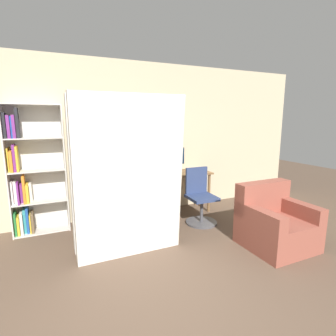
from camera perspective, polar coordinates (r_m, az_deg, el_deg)
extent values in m
plane|color=brown|center=(2.68, 3.29, -29.52)|extent=(16.00, 16.00, 0.00)
cube|color=#C6B793|center=(4.63, -12.52, 5.74)|extent=(8.00, 0.06, 2.70)
cube|color=brown|center=(4.81, 2.20, -1.19)|extent=(1.19, 0.57, 0.03)
cylinder|color=brown|center=(4.50, -2.66, -7.04)|extent=(0.05, 0.05, 0.72)
cylinder|color=brown|center=(4.98, 8.88, -5.38)|extent=(0.05, 0.05, 0.72)
cylinder|color=brown|center=(4.90, -4.65, -5.56)|extent=(0.05, 0.05, 0.72)
cylinder|color=brown|center=(5.34, 6.21, -4.19)|extent=(0.05, 0.05, 0.72)
cylinder|color=black|center=(4.93, 0.58, -0.59)|extent=(0.18, 0.18, 0.02)
cylinder|color=black|center=(4.92, 0.58, 0.18)|extent=(0.04, 0.04, 0.12)
cube|color=black|center=(4.89, 0.55, 2.52)|extent=(0.57, 0.02, 0.31)
cube|color=#0A1E38|center=(4.89, 0.58, 2.51)|extent=(0.54, 0.03, 0.29)
cylinder|color=#4C4C51|center=(4.53, 7.26, -11.63)|extent=(0.52, 0.52, 0.03)
cylinder|color=#4C4C51|center=(4.46, 7.32, -9.12)|extent=(0.05, 0.05, 0.39)
cube|color=navy|center=(4.39, 7.39, -6.40)|extent=(0.46, 0.46, 0.05)
cube|color=navy|center=(4.49, 6.20, -2.66)|extent=(0.40, 0.05, 0.45)
cube|color=beige|center=(4.42, -31.57, -0.82)|extent=(0.02, 0.33, 1.94)
cube|color=beige|center=(4.39, -21.52, -0.04)|extent=(0.02, 0.33, 1.94)
cube|color=beige|center=(4.54, -26.51, -0.08)|extent=(0.79, 0.02, 1.94)
cube|color=beige|center=(4.65, -25.55, -12.14)|extent=(0.76, 0.30, 0.02)
cube|color=beige|center=(4.49, -26.05, -6.46)|extent=(0.76, 0.30, 0.02)
cube|color=beige|center=(4.38, -26.56, -0.43)|extent=(0.76, 0.30, 0.02)
cube|color=beige|center=(4.33, -27.10, 5.83)|extent=(0.76, 0.30, 0.02)
cube|color=beige|center=(4.32, -27.65, 12.18)|extent=(0.76, 0.30, 0.02)
cube|color=#287A38|center=(4.60, -30.20, -10.38)|extent=(0.03, 0.21, 0.34)
cube|color=gold|center=(4.62, -29.71, -10.66)|extent=(0.03, 0.23, 0.28)
cube|color=silver|center=(4.60, -29.18, -10.32)|extent=(0.04, 0.25, 0.34)
cube|color=teal|center=(4.63, -28.67, -9.95)|extent=(0.04, 0.18, 0.37)
cube|color=#1E4C9E|center=(4.62, -28.20, -9.76)|extent=(0.03, 0.23, 0.40)
cube|color=gold|center=(4.62, -27.72, -10.43)|extent=(0.02, 0.24, 0.29)
cube|color=brown|center=(4.61, -27.35, -10.29)|extent=(0.03, 0.23, 0.32)
cube|color=silver|center=(4.51, -30.74, -4.52)|extent=(0.02, 0.22, 0.33)
cube|color=silver|center=(4.51, -30.25, -4.47)|extent=(0.04, 0.17, 0.33)
cube|color=#7A2D84|center=(4.41, -29.82, -4.78)|extent=(0.02, 0.17, 0.33)
cube|color=#7A2D84|center=(4.52, -29.23, -4.68)|extent=(0.03, 0.19, 0.28)
cube|color=orange|center=(4.43, -28.82, -4.02)|extent=(0.03, 0.21, 0.42)
cube|color=gold|center=(4.44, -28.25, -4.82)|extent=(0.04, 0.22, 0.28)
cube|color=silver|center=(4.52, -27.71, -4.54)|extent=(0.04, 0.17, 0.28)
cube|color=gold|center=(4.42, -31.37, 1.57)|extent=(0.02, 0.21, 0.34)
cube|color=orange|center=(4.36, -30.91, 1.25)|extent=(0.04, 0.21, 0.30)
cube|color=#7A2D84|center=(4.38, -30.43, 1.92)|extent=(0.03, 0.20, 0.39)
cube|color=gold|center=(4.36, -29.98, 1.76)|extent=(0.03, 0.20, 0.37)
cube|color=#232328|center=(4.33, -31.98, 7.85)|extent=(0.03, 0.19, 0.35)
cube|color=#7A2D84|center=(4.32, -31.33, 7.68)|extent=(0.04, 0.23, 0.32)
cube|color=#1E4C9E|center=(4.32, -30.87, 7.65)|extent=(0.02, 0.20, 0.31)
cube|color=#7A2D84|center=(4.30, -30.48, 7.78)|extent=(0.04, 0.22, 0.32)
cube|color=#232328|center=(4.31, -29.97, 8.49)|extent=(0.04, 0.17, 0.42)
cube|color=silver|center=(3.23, -8.25, -2.29)|extent=(1.33, 0.32, 2.03)
cube|color=beige|center=(3.47, 2.29, -1.28)|extent=(0.01, 0.32, 1.99)
cube|color=silver|center=(3.53, -9.76, -1.20)|extent=(1.33, 0.30, 2.03)
cube|color=beige|center=(3.75, 0.04, -0.34)|extent=(0.01, 0.31, 1.99)
cube|color=#934C3D|center=(3.96, 22.63, -12.92)|extent=(0.85, 0.80, 0.40)
cube|color=#934C3D|center=(4.01, 19.93, -5.97)|extent=(0.85, 0.20, 0.45)
cube|color=#934C3D|center=(3.62, 19.20, -9.84)|extent=(0.16, 0.80, 0.20)
cube|color=#934C3D|center=(4.11, 26.24, -7.89)|extent=(0.16, 0.80, 0.20)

